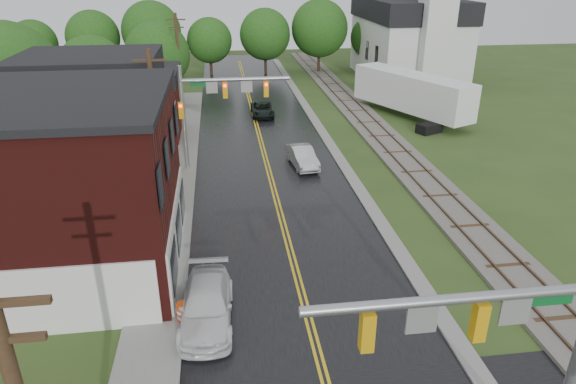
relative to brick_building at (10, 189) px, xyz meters
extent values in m
cube|color=black|center=(12.48, 15.00, -4.15)|extent=(10.00, 90.00, 0.02)
cube|color=gray|center=(17.88, 20.00, -4.15)|extent=(0.80, 70.00, 0.12)
cube|color=gray|center=(6.28, 10.00, -4.15)|extent=(2.40, 50.00, 0.12)
cube|color=#45110E|center=(-0.02, 0.00, -0.15)|extent=(14.00, 10.00, 8.00)
cube|color=silver|center=(7.03, 0.00, -2.65)|extent=(0.10, 9.50, 3.00)
cube|color=tan|center=(1.48, 11.00, -0.95)|extent=(8.00, 7.00, 6.40)
cube|color=#3F0F0C|center=(2.48, 20.00, -1.95)|extent=(7.00, 6.00, 4.40)
cube|color=silver|center=(32.48, 40.00, -0.65)|extent=(10.00, 16.00, 7.00)
cube|color=black|center=(32.48, 40.00, 4.05)|extent=(10.40, 16.40, 2.40)
cube|color=silver|center=(32.48, 32.00, 1.35)|extent=(3.20, 3.20, 11.00)
cube|color=#59544C|center=(22.48, 20.00, -4.05)|extent=(3.20, 80.00, 0.20)
cube|color=#4C3828|center=(21.76, 20.00, -3.91)|extent=(0.10, 80.00, 0.12)
cube|color=#4C3828|center=(23.20, 20.00, -3.91)|extent=(0.10, 80.00, 0.12)
cylinder|color=gray|center=(18.08, -13.00, -0.55)|extent=(0.28, 0.28, 7.20)
cylinder|color=gray|center=(14.48, -13.00, 2.05)|extent=(7.20, 0.26, 0.26)
cube|color=orange|center=(15.20, -13.00, 1.35)|extent=(0.32, 0.30, 1.05)
cube|color=orange|center=(12.47, -13.00, 1.35)|extent=(0.32, 0.30, 1.05)
cube|color=gray|center=(16.07, -13.00, 1.55)|extent=(0.75, 0.06, 0.75)
cube|color=gray|center=(13.76, -13.00, 1.55)|extent=(0.75, 0.06, 0.75)
cube|color=#0C5926|center=(16.79, -13.00, 1.80)|extent=(1.40, 0.04, 0.30)
cylinder|color=gray|center=(6.88, 12.00, -0.55)|extent=(0.28, 0.28, 7.20)
cylinder|color=gray|center=(10.48, 12.00, 2.05)|extent=(7.20, 0.26, 0.26)
cube|color=orange|center=(9.76, 12.00, 1.35)|extent=(0.32, 0.30, 1.05)
cube|color=orange|center=(12.50, 12.00, 1.35)|extent=(0.32, 0.30, 1.05)
cube|color=gray|center=(8.90, 12.00, 1.55)|extent=(0.75, 0.06, 0.75)
cube|color=gray|center=(11.20, 12.00, 1.55)|extent=(0.75, 0.06, 0.75)
cube|color=#0C5926|center=(8.18, 12.00, 1.80)|extent=(1.40, 0.04, 0.30)
sphere|color=#FF0C0C|center=(9.76, 11.82, 1.68)|extent=(0.20, 0.20, 0.20)
cube|color=#382616|center=(5.68, -15.00, 3.55)|extent=(1.40, 0.12, 0.12)
cylinder|color=#382616|center=(5.68, 7.00, 0.35)|extent=(0.28, 0.28, 9.00)
cube|color=#382616|center=(5.68, 7.00, 4.25)|extent=(1.80, 0.12, 0.12)
cube|color=#382616|center=(5.68, 7.00, 3.55)|extent=(1.40, 0.12, 0.12)
cylinder|color=#382616|center=(5.68, 29.00, 0.35)|extent=(0.28, 0.28, 9.00)
cube|color=#382616|center=(5.68, 29.00, 4.25)|extent=(1.80, 0.12, 0.12)
cube|color=#382616|center=(5.68, 29.00, 3.55)|extent=(1.40, 0.12, 0.12)
cylinder|color=black|center=(-5.52, 17.00, -2.44)|extent=(0.36, 0.36, 3.42)
sphere|color=#194E16|center=(-5.52, 17.00, 1.74)|extent=(7.60, 7.60, 7.60)
sphere|color=#194E16|center=(-4.92, 16.60, 1.07)|extent=(5.32, 5.32, 5.32)
cylinder|color=black|center=(-1.52, 25.00, -2.80)|extent=(0.36, 0.36, 2.70)
sphere|color=#194E16|center=(-1.52, 25.00, 0.50)|extent=(6.00, 6.00, 6.00)
sphere|color=#194E16|center=(-0.92, 24.60, -0.03)|extent=(4.20, 4.20, 4.20)
cylinder|color=black|center=(3.48, 31.00, -2.71)|extent=(0.36, 0.36, 2.88)
sphere|color=#194E16|center=(3.48, 31.00, 0.81)|extent=(6.40, 6.40, 6.40)
sphere|color=#194E16|center=(4.08, 30.60, 0.25)|extent=(4.48, 4.48, 4.48)
imported|color=black|center=(13.28, 24.95, -3.54)|extent=(2.05, 4.39, 1.21)
imported|color=#B3B4B8|center=(14.95, 11.53, -3.46)|extent=(1.97, 4.36, 1.39)
imported|color=silver|center=(8.41, -5.00, -3.42)|extent=(2.25, 5.14, 1.47)
cube|color=black|center=(26.89, 17.87, -3.75)|extent=(2.41, 1.97, 0.80)
cylinder|color=gray|center=(26.89, 25.94, -3.75)|extent=(0.16, 0.16, 0.80)
cube|color=silver|center=(26.89, 22.72, -1.74)|extent=(7.95, 12.90, 3.23)
cylinder|color=#E43B0A|center=(7.48, -5.00, -3.70)|extent=(0.64, 0.64, 0.90)
camera|label=1|loc=(9.40, -22.13, 9.11)|focal=32.00mm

